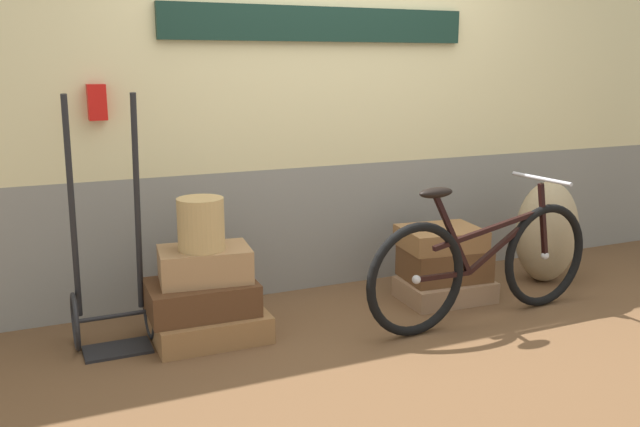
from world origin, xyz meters
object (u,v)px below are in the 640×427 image
suitcase_1 (202,297)px  bicycle (484,263)px  suitcase_2 (205,264)px  suitcase_3 (445,289)px  suitcase_0 (210,325)px  luggage_trolley (112,292)px  suitcase_4 (444,263)px  wicker_basket (201,224)px  suitcase_5 (441,238)px  burlap_sack (547,232)px

suitcase_1 → bicycle: bicycle is taller
suitcase_2 → suitcase_3: size_ratio=0.87×
suitcase_0 → luggage_trolley: size_ratio=0.45×
suitcase_4 → luggage_trolley: (-2.08, 0.10, 0.07)m
suitcase_3 → wicker_basket: bearing=-178.3°
suitcase_5 → wicker_basket: (-1.58, -0.02, 0.25)m
suitcase_5 → bicycle: 0.44m
suitcase_0 → wicker_basket: (-0.02, 0.02, 0.58)m
bicycle → suitcase_3: bearing=89.9°
suitcase_3 → suitcase_5: 0.34m
suitcase_2 → wicker_basket: size_ratio=1.72×
suitcase_4 → bicycle: size_ratio=0.32×
suitcase_5 → luggage_trolley: bearing=-175.6°
suitcase_0 → suitcase_4: (1.58, 0.03, 0.16)m
burlap_sack → suitcase_1: bearing=-179.8°
suitcase_0 → suitcase_5: suitcase_5 is taller
suitcase_3 → bicycle: 0.48m
suitcase_4 → suitcase_5: (-0.02, 0.02, 0.17)m
suitcase_1 → suitcase_3: (1.60, -0.03, -0.17)m
suitcase_4 → burlap_sack: bearing=6.1°
wicker_basket → suitcase_2: bearing=53.5°
suitcase_0 → bicycle: bearing=-13.4°
suitcase_0 → wicker_basket: bearing=132.7°
suitcase_4 → suitcase_5: size_ratio=1.05×
luggage_trolley → burlap_sack: bearing=-1.7°
wicker_basket → bicycle: bearing=-14.6°
suitcase_3 → suitcase_4: (0.01, 0.03, 0.17)m
suitcase_4 → luggage_trolley: size_ratio=0.38×
suitcase_3 → burlap_sack: burlap_sack is taller
suitcase_4 → bicycle: (-0.01, -0.42, 0.12)m
suitcase_3 → suitcase_5: suitcase_5 is taller
suitcase_1 → bicycle: (1.60, -0.42, 0.11)m
suitcase_3 → suitcase_5: size_ratio=1.14×
suitcase_4 → suitcase_0: bearing=-173.3°
suitcase_1 → suitcase_3: bearing=0.6°
suitcase_1 → burlap_sack: size_ratio=0.83×
suitcase_2 → burlap_sack: 2.43m
bicycle → wicker_basket: bearing=165.4°
suitcase_3 → burlap_sack: size_ratio=0.80×
wicker_basket → suitcase_1: bearing=165.0°
suitcase_1 → suitcase_5: suitcase_5 is taller
suitcase_0 → suitcase_3: suitcase_0 is taller
suitcase_5 → suitcase_3: bearing=-72.1°
suitcase_1 → luggage_trolley: bearing=170.0°
bicycle → suitcase_0: bearing=166.0°
burlap_sack → suitcase_4: bearing=-179.6°
wicker_basket → luggage_trolley: bearing=168.2°
suitcase_5 → bicycle: (0.01, -0.44, -0.05)m
wicker_basket → bicycle: 1.67m
suitcase_5 → burlap_sack: bearing=5.6°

